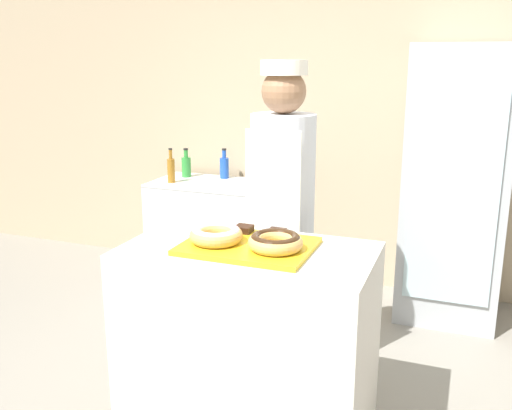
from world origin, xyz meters
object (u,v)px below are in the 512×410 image
(beverage_fridge, at_px, (455,186))
(serving_tray, at_px, (248,246))
(baker_person, at_px, (282,216))
(brownie_back_right, at_px, (277,233))
(bottle_blue, at_px, (224,167))
(bottle_amber, at_px, (171,169))
(bottle_amber_b, at_px, (250,174))
(donut_light_glaze, at_px, (216,234))
(chest_freezer, at_px, (211,231))
(brownie_back_left, at_px, (244,229))
(donut_chocolate_glaze, at_px, (276,241))
(bottle_green, at_px, (186,166))

(beverage_fridge, bearing_deg, serving_tray, -115.22)
(baker_person, bearing_deg, brownie_back_right, -74.97)
(bottle_blue, bearing_deg, bottle_amber, -136.74)
(brownie_back_right, height_order, bottle_amber_b, bottle_amber_b)
(beverage_fridge, height_order, bottle_blue, beverage_fridge)
(beverage_fridge, bearing_deg, brownie_back_right, -114.89)
(brownie_back_right, height_order, bottle_amber, bottle_amber)
(donut_light_glaze, bearing_deg, chest_freezer, 116.46)
(brownie_back_left, xyz_separation_m, bottle_amber, (-1.23, 1.48, -0.06))
(baker_person, relative_size, beverage_fridge, 0.95)
(baker_person, xyz_separation_m, bottle_amber, (-1.29, 1.08, -0.03))
(baker_person, bearing_deg, chest_freezer, 130.14)
(brownie_back_right, distance_m, bottle_amber, 2.04)
(serving_tray, bearing_deg, chest_freezer, 120.49)
(donut_chocolate_glaze, distance_m, bottle_amber_b, 2.04)
(brownie_back_left, bearing_deg, beverage_fridge, 60.37)
(bottle_green, bearing_deg, brownie_back_right, -51.18)
(serving_tray, relative_size, chest_freezer, 0.63)
(bottle_blue, relative_size, bottle_amber_b, 1.23)
(baker_person, xyz_separation_m, bottle_amber_b, (-0.68, 1.25, -0.06))
(bottle_blue, relative_size, bottle_amber, 0.90)
(baker_person, bearing_deg, donut_light_glaze, -101.19)
(donut_light_glaze, relative_size, bottle_blue, 0.99)
(chest_freezer, bearing_deg, brownie_back_left, -59.33)
(baker_person, xyz_separation_m, beverage_fridge, (0.85, 1.19, -0.02))
(donut_light_glaze, xyz_separation_m, chest_freezer, (-0.89, 1.79, -0.60))
(chest_freezer, height_order, bottle_green, bottle_green)
(donut_light_glaze, distance_m, bottle_amber, 2.04)
(brownie_back_right, bearing_deg, bottle_green, 128.82)
(beverage_fridge, xyz_separation_m, chest_freezer, (-1.86, 0.01, -0.53))
(bottle_green, relative_size, bottle_blue, 0.97)
(baker_person, distance_m, bottle_amber_b, 1.43)
(brownie_back_right, bearing_deg, bottle_amber, 133.28)
(donut_light_glaze, distance_m, chest_freezer, 2.09)
(brownie_back_right, xyz_separation_m, bottle_amber, (-1.39, 1.48, -0.06))
(bottle_amber_b, bearing_deg, beverage_fridge, -2.35)
(donut_light_glaze, height_order, bottle_blue, bottle_blue)
(chest_freezer, relative_size, bottle_amber_b, 4.57)
(donut_chocolate_glaze, xyz_separation_m, bottle_blue, (-1.13, 1.98, -0.10))
(brownie_back_left, bearing_deg, bottle_amber, 129.65)
(brownie_back_left, height_order, baker_person, baker_person)
(chest_freezer, distance_m, bottle_green, 0.58)
(bottle_green, xyz_separation_m, bottle_amber, (-0.01, -0.24, 0.01))
(bottle_amber, distance_m, bottle_amber_b, 0.63)
(brownie_back_right, xyz_separation_m, chest_freezer, (-1.12, 1.60, -0.58))
(donut_light_glaze, relative_size, brownie_back_right, 3.06)
(beverage_fridge, distance_m, bottle_amber_b, 1.53)
(brownie_back_right, xyz_separation_m, bottle_amber_b, (-0.79, 1.66, -0.09))
(bottle_blue, bearing_deg, bottle_green, -169.09)
(chest_freezer, bearing_deg, beverage_fridge, -0.20)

